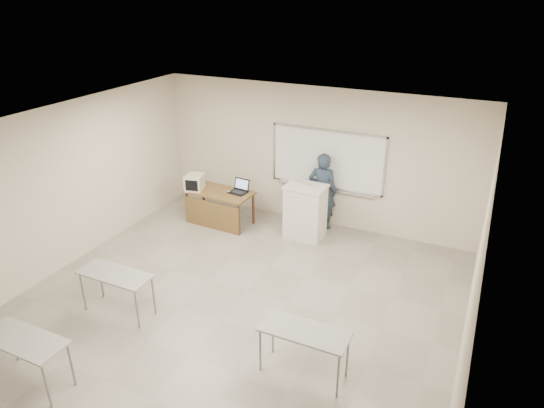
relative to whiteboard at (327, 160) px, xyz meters
The scene contains 10 objects.
floor 4.25m from the whiteboard, 94.32° to the right, with size 7.00×8.00×0.01m, color gray.
whiteboard is the anchor object (origin of this frame).
student_desks 5.39m from the whiteboard, 93.23° to the right, with size 4.40×2.20×0.73m.
instructor_desk 2.54m from the whiteboard, 152.88° to the right, with size 1.46×0.73×0.75m.
podium 1.20m from the whiteboard, 102.00° to the right, with size 0.81×0.59×1.15m.
crt_monitor 2.92m from the whiteboard, 157.68° to the right, with size 0.37×0.42×0.35m.
laptop 2.00m from the whiteboard, 154.66° to the right, with size 0.37×0.34×0.27m.
mouse 2.23m from the whiteboard, 154.32° to the right, with size 0.09×0.06×0.03m, color #A9ACB2.
keyboard 0.82m from the whiteboard, 114.48° to the right, with size 0.50×0.17×0.03m, color beige.
presenter 0.66m from the whiteboard, 91.85° to the right, with size 0.62×0.41×1.69m, color black.
Camera 1 is at (3.40, -5.28, 4.86)m, focal length 32.00 mm.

